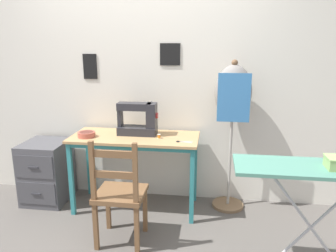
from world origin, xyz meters
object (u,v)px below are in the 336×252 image
at_px(scissors, 182,142).
at_px(fabric_bowl, 86,134).
at_px(thread_spool_near_machine, 159,136).
at_px(wooden_chair, 120,194).
at_px(sewing_machine, 140,120).
at_px(dress_form, 233,101).
at_px(filing_cabinet, 47,171).
at_px(ironing_board, 317,173).

bearing_deg(scissors, fabric_bowl, 177.67).
height_order(thread_spool_near_machine, wooden_chair, wooden_chair).
bearing_deg(sewing_machine, dress_form, 5.26).
height_order(fabric_bowl, wooden_chair, wooden_chair).
relative_size(wooden_chair, dress_form, 0.62).
height_order(scissors, wooden_chair, wooden_chair).
bearing_deg(filing_cabinet, fabric_bowl, -13.66).
relative_size(fabric_bowl, scissors, 1.10).
bearing_deg(ironing_board, sewing_machine, 146.04).
xyz_separation_m(scissors, ironing_board, (0.97, -0.75, 0.05)).
bearing_deg(scissors, ironing_board, -37.90).
height_order(fabric_bowl, dress_form, dress_form).
distance_m(wooden_chair, ironing_board, 1.50).
xyz_separation_m(wooden_chair, ironing_board, (1.43, -0.27, 0.38)).
bearing_deg(fabric_bowl, filing_cabinet, 166.34).
bearing_deg(filing_cabinet, scissors, -6.45).
xyz_separation_m(sewing_machine, thread_spool_near_machine, (0.21, -0.10, -0.13)).
relative_size(sewing_machine, fabric_bowl, 2.37).
distance_m(thread_spool_near_machine, dress_form, 0.78).
bearing_deg(scissors, thread_spool_near_machine, 158.86).
bearing_deg(scissors, sewing_machine, 156.21).
relative_size(sewing_machine, scissors, 2.61).
height_order(scissors, thread_spool_near_machine, thread_spool_near_machine).
bearing_deg(thread_spool_near_machine, filing_cabinet, 176.45).
bearing_deg(scissors, filing_cabinet, 173.55).
bearing_deg(wooden_chair, thread_spool_near_machine, 67.65).
distance_m(wooden_chair, filing_cabinet, 1.19).
relative_size(scissors, wooden_chair, 0.16).
bearing_deg(thread_spool_near_machine, sewing_machine, 153.42).
bearing_deg(fabric_bowl, dress_form, 9.69).
xyz_separation_m(fabric_bowl, scissors, (0.93, -0.04, -0.02)).
height_order(scissors, dress_form, dress_form).
bearing_deg(sewing_machine, filing_cabinet, -178.38).
relative_size(sewing_machine, ironing_board, 0.37).
bearing_deg(fabric_bowl, sewing_machine, 17.39).
bearing_deg(fabric_bowl, wooden_chair, -48.09).
distance_m(scissors, dress_form, 0.64).
height_order(thread_spool_near_machine, filing_cabinet, thread_spool_near_machine).
distance_m(scissors, ironing_board, 1.23).
relative_size(filing_cabinet, ironing_board, 0.60).
bearing_deg(filing_cabinet, dress_form, 3.34).
height_order(filing_cabinet, dress_form, dress_form).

